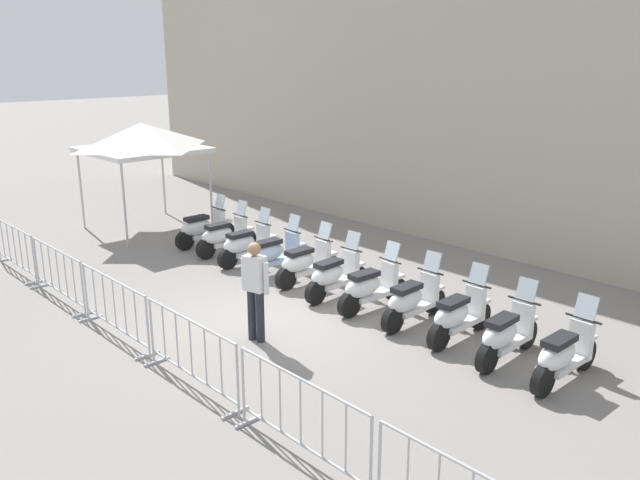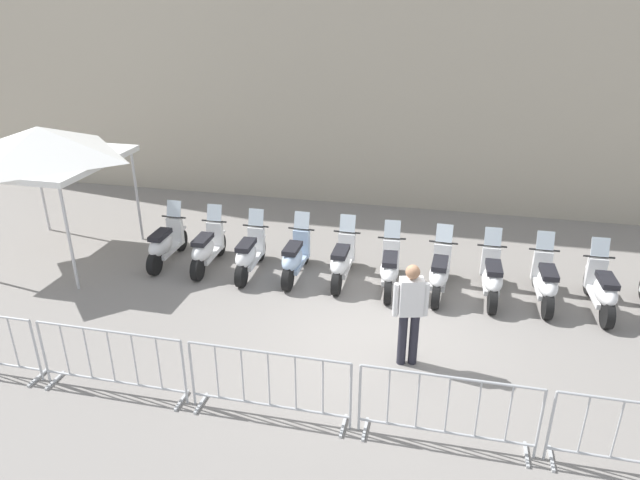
{
  "view_description": "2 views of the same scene",
  "coord_description": "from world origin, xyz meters",
  "px_view_note": "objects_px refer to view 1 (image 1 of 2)",
  "views": [
    {
      "loc": [
        8.72,
        -6.8,
        4.7
      ],
      "look_at": [
        -0.08,
        1.39,
        1.23
      ],
      "focal_mm": 36.51,
      "sensor_mm": 36.0,
      "label": 1
    },
    {
      "loc": [
        0.94,
        -8.37,
        5.46
      ],
      "look_at": [
        -1.35,
        1.48,
        1.03
      ],
      "focal_mm": 32.16,
      "sensor_mm": 36.0,
      "label": 2
    }
  ],
  "objects_px": {
    "motorcycle_7": "(412,301)",
    "motorcycle_6": "(370,287)",
    "motorcycle_1": "(224,236)",
    "barrier_segment_0": "(15,249)",
    "motorcycle_2": "(246,245)",
    "motorcycle_9": "(506,335)",
    "canopy_tent": "(142,138)",
    "officer_near_row_end": "(255,286)",
    "barrier_segment_2": "(115,308)",
    "barrier_segment_1": "(58,275)",
    "motorcycle_3": "(275,254)",
    "motorcycle_4": "(305,263)",
    "motorcycle_5": "(334,275)",
    "motorcycle_8": "(458,315)",
    "motorcycle_10": "(563,355)",
    "motorcycle_0": "(203,228)",
    "barrier_segment_3": "(191,354)",
    "barrier_segment_4": "(301,418)"
  },
  "relations": [
    {
      "from": "motorcycle_7",
      "to": "motorcycle_10",
      "type": "bearing_deg",
      "value": -1.56
    },
    {
      "from": "motorcycle_1",
      "to": "barrier_segment_0",
      "type": "height_order",
      "value": "motorcycle_1"
    },
    {
      "from": "motorcycle_3",
      "to": "motorcycle_8",
      "type": "height_order",
      "value": "same"
    },
    {
      "from": "motorcycle_0",
      "to": "motorcycle_7",
      "type": "distance_m",
      "value": 6.76
    },
    {
      "from": "motorcycle_1",
      "to": "motorcycle_6",
      "type": "relative_size",
      "value": 1.0
    },
    {
      "from": "motorcycle_2",
      "to": "officer_near_row_end",
      "type": "height_order",
      "value": "officer_near_row_end"
    },
    {
      "from": "motorcycle_0",
      "to": "barrier_segment_1",
      "type": "distance_m",
      "value": 4.35
    },
    {
      "from": "motorcycle_5",
      "to": "motorcycle_7",
      "type": "height_order",
      "value": "same"
    },
    {
      "from": "motorcycle_4",
      "to": "motorcycle_5",
      "type": "xyz_separation_m",
      "value": [
        0.97,
        -0.1,
        0.0
      ]
    },
    {
      "from": "motorcycle_6",
      "to": "canopy_tent",
      "type": "relative_size",
      "value": 0.59
    },
    {
      "from": "motorcycle_0",
      "to": "motorcycle_7",
      "type": "bearing_deg",
      "value": -0.19
    },
    {
      "from": "motorcycle_2",
      "to": "canopy_tent",
      "type": "height_order",
      "value": "canopy_tent"
    },
    {
      "from": "motorcycle_2",
      "to": "barrier_segment_0",
      "type": "height_order",
      "value": "motorcycle_2"
    },
    {
      "from": "motorcycle_8",
      "to": "barrier_segment_1",
      "type": "bearing_deg",
      "value": -147.1
    },
    {
      "from": "motorcycle_0",
      "to": "barrier_segment_3",
      "type": "distance_m",
      "value": 7.32
    },
    {
      "from": "motorcycle_5",
      "to": "motorcycle_8",
      "type": "bearing_deg",
      "value": 1.85
    },
    {
      "from": "motorcycle_5",
      "to": "barrier_segment_3",
      "type": "bearing_deg",
      "value": -73.44
    },
    {
      "from": "motorcycle_2",
      "to": "barrier_segment_1",
      "type": "distance_m",
      "value": 4.12
    },
    {
      "from": "motorcycle_7",
      "to": "motorcycle_1",
      "type": "bearing_deg",
      "value": -179.94
    },
    {
      "from": "motorcycle_0",
      "to": "motorcycle_5",
      "type": "height_order",
      "value": "same"
    },
    {
      "from": "canopy_tent",
      "to": "barrier_segment_4",
      "type": "bearing_deg",
      "value": -19.86
    },
    {
      "from": "motorcycle_0",
      "to": "canopy_tent",
      "type": "relative_size",
      "value": 0.59
    },
    {
      "from": "motorcycle_1",
      "to": "motorcycle_3",
      "type": "xyz_separation_m",
      "value": [
        1.93,
        -0.0,
        0.0
      ]
    },
    {
      "from": "motorcycle_10",
      "to": "barrier_segment_1",
      "type": "height_order",
      "value": "motorcycle_10"
    },
    {
      "from": "motorcycle_2",
      "to": "barrier_segment_1",
      "type": "xyz_separation_m",
      "value": [
        -0.65,
        -4.07,
        0.07
      ]
    },
    {
      "from": "motorcycle_9",
      "to": "barrier_segment_3",
      "type": "xyz_separation_m",
      "value": [
        -2.66,
        -4.05,
        0.07
      ]
    },
    {
      "from": "motorcycle_5",
      "to": "motorcycle_6",
      "type": "height_order",
      "value": "same"
    },
    {
      "from": "motorcycle_7",
      "to": "barrier_segment_0",
      "type": "xyz_separation_m",
      "value": [
        -7.85,
        -4.15,
        0.07
      ]
    },
    {
      "from": "motorcycle_9",
      "to": "motorcycle_5",
      "type": "bearing_deg",
      "value": -179.97
    },
    {
      "from": "barrier_segment_3",
      "to": "motorcycle_9",
      "type": "bearing_deg",
      "value": 56.74
    },
    {
      "from": "motorcycle_8",
      "to": "motorcycle_10",
      "type": "height_order",
      "value": "same"
    },
    {
      "from": "motorcycle_3",
      "to": "motorcycle_4",
      "type": "height_order",
      "value": "same"
    },
    {
      "from": "motorcycle_1",
      "to": "motorcycle_9",
      "type": "xyz_separation_m",
      "value": [
        7.73,
        -0.05,
        0.0
      ]
    },
    {
      "from": "officer_near_row_end",
      "to": "canopy_tent",
      "type": "bearing_deg",
      "value": 163.87
    },
    {
      "from": "canopy_tent",
      "to": "officer_near_row_end",
      "type": "bearing_deg",
      "value": -16.13
    },
    {
      "from": "motorcycle_3",
      "to": "motorcycle_5",
      "type": "relative_size",
      "value": 1.0
    },
    {
      "from": "barrier_segment_4",
      "to": "barrier_segment_1",
      "type": "bearing_deg",
      "value": -179.7
    },
    {
      "from": "motorcycle_9",
      "to": "barrier_segment_0",
      "type": "bearing_deg",
      "value": -157.32
    },
    {
      "from": "barrier_segment_2",
      "to": "barrier_segment_1",
      "type": "bearing_deg",
      "value": -179.7
    },
    {
      "from": "motorcycle_0",
      "to": "motorcycle_1",
      "type": "relative_size",
      "value": 1.0
    },
    {
      "from": "motorcycle_10",
      "to": "barrier_segment_0",
      "type": "relative_size",
      "value": 0.75
    },
    {
      "from": "motorcycle_5",
      "to": "barrier_segment_1",
      "type": "bearing_deg",
      "value": -131.06
    },
    {
      "from": "barrier_segment_2",
      "to": "motorcycle_2",
      "type": "bearing_deg",
      "value": 113.08
    },
    {
      "from": "motorcycle_7",
      "to": "officer_near_row_end",
      "type": "bearing_deg",
      "value": -119.1
    },
    {
      "from": "canopy_tent",
      "to": "motorcycle_4",
      "type": "bearing_deg",
      "value": 1.96
    },
    {
      "from": "motorcycle_4",
      "to": "barrier_segment_2",
      "type": "xyz_separation_m",
      "value": [
        -0.2,
        -4.16,
        0.07
      ]
    },
    {
      "from": "motorcycle_3",
      "to": "canopy_tent",
      "type": "bearing_deg",
      "value": -178.21
    },
    {
      "from": "motorcycle_7",
      "to": "motorcycle_6",
      "type": "bearing_deg",
      "value": -177.48
    },
    {
      "from": "motorcycle_0",
      "to": "officer_near_row_end",
      "type": "xyz_separation_m",
      "value": [
        5.4,
        -2.47,
        0.53
      ]
    },
    {
      "from": "motorcycle_3",
      "to": "motorcycle_9",
      "type": "bearing_deg",
      "value": -0.52
    }
  ]
}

